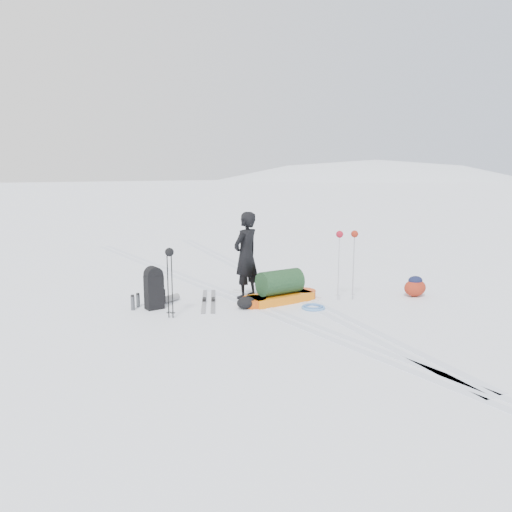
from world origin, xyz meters
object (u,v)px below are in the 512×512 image
(skier, at_px, (246,255))
(ski_poles_black, at_px, (170,261))
(expedition_rucksack, at_px, (156,289))
(pulk_sled, at_px, (280,290))

(skier, height_order, ski_poles_black, skier)
(expedition_rucksack, bearing_deg, skier, -11.50)
(skier, relative_size, expedition_rucksack, 2.17)
(expedition_rucksack, bearing_deg, pulk_sled, -25.08)
(expedition_rucksack, height_order, ski_poles_black, ski_poles_black)
(pulk_sled, height_order, expedition_rucksack, expedition_rucksack)
(skier, bearing_deg, expedition_rucksack, -28.53)
(ski_poles_black, bearing_deg, skier, 4.37)
(pulk_sled, xyz_separation_m, ski_poles_black, (-2.24, 0.10, 0.78))
(skier, relative_size, pulk_sled, 1.04)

